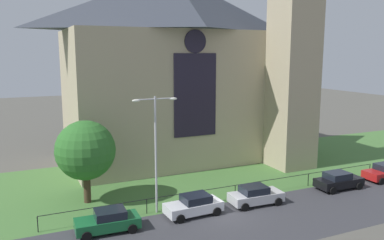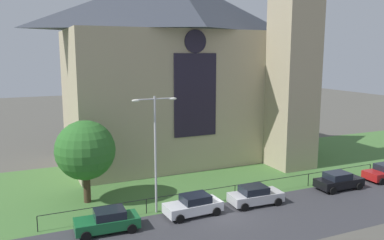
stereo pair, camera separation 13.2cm
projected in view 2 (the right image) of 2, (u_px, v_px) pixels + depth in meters
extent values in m
plane|color=#56544C|center=(175.00, 176.00, 38.32)|extent=(160.00, 160.00, 0.00)
cube|color=#38383D|center=(239.00, 225.00, 27.53)|extent=(120.00, 8.00, 0.01)
cube|color=#477538|center=(183.00, 182.00, 36.52)|extent=(120.00, 20.00, 0.01)
cube|color=tan|center=(172.00, 96.00, 43.78)|extent=(22.00, 12.00, 14.00)
pyramid|color=#383D47|center=(172.00, 2.00, 42.10)|extent=(22.00, 12.00, 6.00)
cube|color=black|center=(195.00, 95.00, 38.22)|extent=(4.40, 0.16, 8.00)
cylinder|color=black|center=(195.00, 41.00, 37.36)|extent=(2.20, 0.15, 2.20)
cube|color=tan|center=(293.00, 80.00, 40.28)|extent=(4.00, 4.00, 18.00)
cylinder|color=black|center=(235.00, 185.00, 32.32)|extent=(30.19, 0.05, 0.05)
cylinder|color=black|center=(37.00, 224.00, 26.32)|extent=(0.07, 0.07, 1.10)
cylinder|color=black|center=(146.00, 206.00, 29.37)|extent=(0.06, 0.07, 1.10)
cylinder|color=black|center=(235.00, 192.00, 32.41)|extent=(0.07, 0.07, 1.10)
cylinder|color=black|center=(308.00, 180.00, 35.46)|extent=(0.07, 0.07, 1.10)
cylinder|color=black|center=(370.00, 170.00, 38.50)|extent=(0.06, 0.07, 1.10)
cylinder|color=#423021|center=(87.00, 187.00, 31.49)|extent=(0.55, 0.55, 2.50)
sphere|color=#2D6B28|center=(85.00, 150.00, 30.98)|extent=(4.68, 4.68, 4.68)
cylinder|color=brown|center=(296.00, 139.00, 47.69)|extent=(0.47, 0.47, 2.99)
sphere|color=#2D6B28|center=(297.00, 116.00, 47.21)|extent=(3.64, 3.64, 3.64)
cylinder|color=#B2B2B7|center=(155.00, 156.00, 28.93)|extent=(0.16, 0.16, 8.71)
cylinder|color=#B2B2B7|center=(145.00, 99.00, 27.95)|extent=(1.40, 0.10, 0.10)
cylinder|color=#B2B2B7|center=(164.00, 99.00, 28.52)|extent=(1.40, 0.10, 0.10)
ellipsoid|color=white|center=(136.00, 101.00, 27.68)|extent=(0.57, 0.26, 0.20)
ellipsoid|color=white|center=(173.00, 99.00, 28.81)|extent=(0.57, 0.26, 0.20)
cube|color=#196033|center=(107.00, 223.00, 26.38)|extent=(4.27, 1.97, 0.70)
cube|color=black|center=(110.00, 213.00, 26.35)|extent=(2.06, 1.68, 0.55)
cylinder|color=black|center=(86.00, 236.00, 25.07)|extent=(0.65, 0.25, 0.64)
cylinder|color=black|center=(83.00, 225.00, 26.72)|extent=(0.65, 0.25, 0.64)
cylinder|color=black|center=(132.00, 229.00, 26.15)|extent=(0.65, 0.25, 0.64)
cylinder|color=black|center=(126.00, 218.00, 27.79)|extent=(0.65, 0.25, 0.64)
cube|color=silver|center=(193.00, 207.00, 29.09)|extent=(4.27, 1.97, 0.70)
cube|color=black|center=(195.00, 198.00, 29.07)|extent=(2.06, 1.68, 0.55)
cylinder|color=black|center=(180.00, 219.00, 27.70)|extent=(0.65, 0.25, 0.64)
cylinder|color=black|center=(170.00, 210.00, 29.29)|extent=(0.65, 0.25, 0.64)
cylinder|color=black|center=(216.00, 211.00, 28.99)|extent=(0.65, 0.25, 0.64)
cylinder|color=black|center=(205.00, 203.00, 30.58)|extent=(0.65, 0.25, 0.64)
cube|color=#B7B7BC|center=(256.00, 197.00, 31.10)|extent=(4.28, 2.01, 0.70)
cube|color=black|center=(254.00, 190.00, 30.93)|extent=(2.08, 1.70, 0.55)
cylinder|color=black|center=(266.00, 194.00, 32.50)|extent=(0.65, 0.25, 0.64)
cylinder|color=black|center=(278.00, 202.00, 30.85)|extent=(0.65, 0.25, 0.64)
cylinder|color=black|center=(234.00, 199.00, 31.45)|extent=(0.65, 0.25, 0.64)
cylinder|color=black|center=(245.00, 207.00, 29.80)|extent=(0.65, 0.25, 0.64)
cube|color=black|center=(339.00, 182.00, 34.63)|extent=(4.23, 1.88, 0.70)
cube|color=black|center=(337.00, 176.00, 34.45)|extent=(2.03, 1.64, 0.55)
cylinder|color=black|center=(344.00, 180.00, 36.06)|extent=(0.64, 0.23, 0.64)
cylinder|color=black|center=(359.00, 186.00, 34.43)|extent=(0.64, 0.23, 0.64)
cylinder|color=black|center=(318.00, 184.00, 34.93)|extent=(0.64, 0.23, 0.64)
cylinder|color=black|center=(333.00, 191.00, 33.29)|extent=(0.64, 0.23, 0.64)
cylinder|color=black|center=(382.00, 181.00, 35.72)|extent=(0.64, 0.22, 0.64)
cylinder|color=black|center=(366.00, 176.00, 37.34)|extent=(0.64, 0.22, 0.64)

